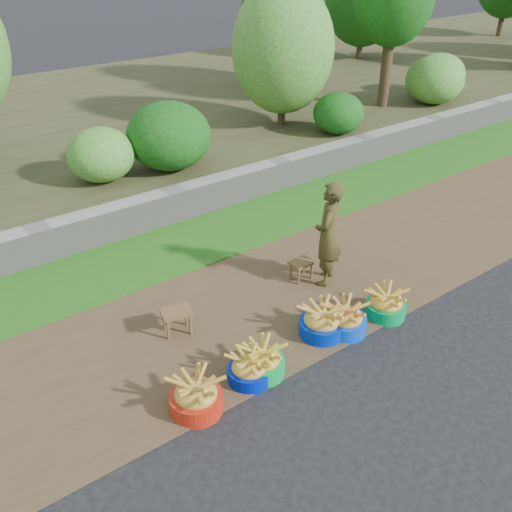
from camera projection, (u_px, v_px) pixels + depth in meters
ground_plane at (348, 345)px, 6.73m from camera, size 120.00×120.00×0.00m
dirt_shoulder at (282, 296)px, 7.59m from camera, size 80.00×2.50×0.02m
grass_verge at (202, 238)px, 8.96m from camera, size 80.00×1.50×0.04m
retaining_wall at (174, 205)px, 9.42m from camera, size 80.00×0.35×0.55m
earth_bank at (66, 131)px, 12.82m from camera, size 80.00×10.00×0.50m
vegetation at (388, 11)px, 14.83m from camera, size 33.39×7.25×3.64m
basin_a at (196, 396)px, 5.75m from camera, size 0.55×0.55×0.41m
basin_b at (249, 369)px, 6.13m from camera, size 0.47×0.47×0.35m
basin_c at (262, 361)px, 6.23m from camera, size 0.51×0.51×0.38m
basin_d at (322, 322)px, 6.81m from camera, size 0.56×0.56×0.41m
basin_e at (345, 319)px, 6.87m from camera, size 0.54×0.54×0.40m
basin_f at (386, 304)px, 7.16m from camera, size 0.51×0.51×0.38m
stool_left at (177, 315)px, 6.79m from camera, size 0.42×0.36×0.31m
stool_right at (301, 265)px, 7.84m from camera, size 0.32×0.25×0.28m
vendor_woman at (328, 234)px, 7.53m from camera, size 0.64×0.60×1.47m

